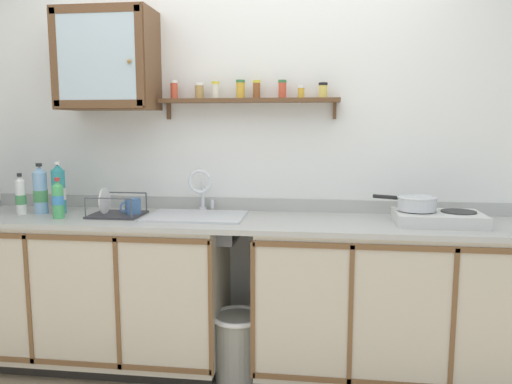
# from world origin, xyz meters

# --- Properties ---
(back_wall) EXTENTS (3.97, 0.07, 2.68)m
(back_wall) POSITION_xyz_m (0.00, 0.67, 1.35)
(back_wall) COLOR white
(back_wall) RESTS_ON ground
(lower_cabinet_run) EXTENTS (1.59, 0.60, 0.90)m
(lower_cabinet_run) POSITION_xyz_m (-0.88, 0.35, 0.45)
(lower_cabinet_run) COLOR black
(lower_cabinet_run) RESTS_ON ground
(lower_cabinet_run_right) EXTENTS (1.56, 0.60, 0.90)m
(lower_cabinet_run_right) POSITION_xyz_m (0.90, 0.35, 0.45)
(lower_cabinet_run_right) COLOR black
(lower_cabinet_run_right) RESTS_ON ground
(countertop) EXTENTS (3.33, 0.62, 0.03)m
(countertop) POSITION_xyz_m (0.00, 0.35, 0.91)
(countertop) COLOR #B2B2AD
(countertop) RESTS_ON lower_cabinet_run
(backsplash) EXTENTS (3.33, 0.02, 0.08)m
(backsplash) POSITION_xyz_m (0.00, 0.64, 0.97)
(backsplash) COLOR #B2B2AD
(backsplash) RESTS_ON countertop
(sink) EXTENTS (0.57, 0.43, 0.40)m
(sink) POSITION_xyz_m (-0.25, 0.39, 0.90)
(sink) COLOR silver
(sink) RESTS_ON countertop
(hot_plate_stove) EXTENTS (0.47, 0.31, 0.07)m
(hot_plate_stove) POSITION_xyz_m (1.12, 0.34, 0.96)
(hot_plate_stove) COLOR silver
(hot_plate_stove) RESTS_ON countertop
(saucepan) EXTENTS (0.34, 0.22, 0.08)m
(saucepan) POSITION_xyz_m (1.01, 0.36, 1.04)
(saucepan) COLOR silver
(saucepan) RESTS_ON hot_plate_stove
(bottle_water_blue_0) EXTENTS (0.08, 0.08, 0.31)m
(bottle_water_blue_0) POSITION_xyz_m (-1.22, 0.37, 1.07)
(bottle_water_blue_0) COLOR #8CB7E0
(bottle_water_blue_0) RESTS_ON countertop
(bottle_detergent_teal_1) EXTENTS (0.08, 0.08, 0.32)m
(bottle_detergent_teal_1) POSITION_xyz_m (-1.11, 0.39, 1.07)
(bottle_detergent_teal_1) COLOR teal
(bottle_detergent_teal_1) RESTS_ON countertop
(bottle_soda_green_2) EXTENTS (0.07, 0.07, 0.24)m
(bottle_soda_green_2) POSITION_xyz_m (-1.03, 0.23, 1.04)
(bottle_soda_green_2) COLOR #4CB266
(bottle_soda_green_2) RESTS_ON countertop
(bottle_opaque_white_3) EXTENTS (0.06, 0.06, 0.25)m
(bottle_opaque_white_3) POSITION_xyz_m (-1.33, 0.32, 1.04)
(bottle_opaque_white_3) COLOR white
(bottle_opaque_white_3) RESTS_ON countertop
(dish_rack) EXTENTS (0.30, 0.27, 0.17)m
(dish_rack) POSITION_xyz_m (-0.74, 0.35, 0.95)
(dish_rack) COLOR #333338
(dish_rack) RESTS_ON countertop
(mug) EXTENTS (0.11, 0.12, 0.10)m
(mug) POSITION_xyz_m (-0.64, 0.37, 0.98)
(mug) COLOR #3F6699
(mug) RESTS_ON countertop
(wall_cabinet) EXTENTS (0.58, 0.33, 0.59)m
(wall_cabinet) POSITION_xyz_m (-0.81, 0.49, 1.86)
(wall_cabinet) COLOR brown
(spice_shelf) EXTENTS (1.10, 0.14, 0.23)m
(spice_shelf) POSITION_xyz_m (0.03, 0.58, 1.64)
(spice_shelf) COLOR brown
(trash_bin) EXTENTS (0.31, 0.31, 0.39)m
(trash_bin) POSITION_xyz_m (0.02, 0.25, 0.21)
(trash_bin) COLOR gray
(trash_bin) RESTS_ON ground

